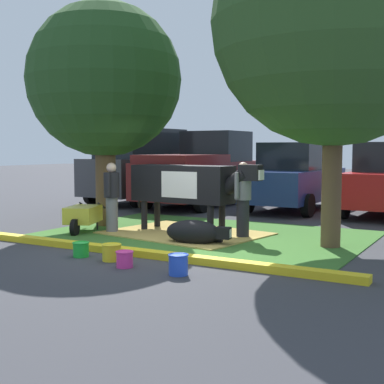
{
  "coord_description": "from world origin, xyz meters",
  "views": [
    {
      "loc": [
        5.27,
        -8.11,
        1.86
      ],
      "look_at": [
        -0.5,
        1.94,
        0.9
      ],
      "focal_mm": 49.79,
      "sensor_mm": 36.0,
      "label": 1
    }
  ],
  "objects_px": {
    "calf_lying": "(195,232)",
    "bucket_yellow": "(112,252)",
    "bucket_blue": "(178,264)",
    "shade_tree_right": "(335,22)",
    "person_visitor_near": "(112,196)",
    "hatchback_white": "(295,177)",
    "suv_dark_grey": "(142,165)",
    "bucket_green": "(81,249)",
    "pickup_truck_maroon": "(204,171)",
    "shade_tree_left": "(104,80)",
    "bucket_pink": "(125,259)",
    "cow_holstein": "(186,184)",
    "person_handler": "(243,198)",
    "wheelbarrow": "(83,215)"
  },
  "relations": [
    {
      "from": "shade_tree_right",
      "to": "hatchback_white",
      "type": "relative_size",
      "value": 1.44
    },
    {
      "from": "person_visitor_near",
      "to": "hatchback_white",
      "type": "distance_m",
      "value": 6.53
    },
    {
      "from": "bucket_pink",
      "to": "bucket_yellow",
      "type": "bearing_deg",
      "value": 149.57
    },
    {
      "from": "person_visitor_near",
      "to": "bucket_blue",
      "type": "bearing_deg",
      "value": -38.24
    },
    {
      "from": "pickup_truck_maroon",
      "to": "calf_lying",
      "type": "bearing_deg",
      "value": -62.78
    },
    {
      "from": "shade_tree_left",
      "to": "bucket_yellow",
      "type": "bearing_deg",
      "value": -49.77
    },
    {
      "from": "calf_lying",
      "to": "bucket_blue",
      "type": "height_order",
      "value": "calf_lying"
    },
    {
      "from": "bucket_green",
      "to": "hatchback_white",
      "type": "distance_m",
      "value": 8.59
    },
    {
      "from": "cow_holstein",
      "to": "bucket_pink",
      "type": "bearing_deg",
      "value": -75.62
    },
    {
      "from": "calf_lying",
      "to": "suv_dark_grey",
      "type": "relative_size",
      "value": 0.29
    },
    {
      "from": "person_handler",
      "to": "bucket_yellow",
      "type": "bearing_deg",
      "value": -107.68
    },
    {
      "from": "bucket_green",
      "to": "suv_dark_grey",
      "type": "relative_size",
      "value": 0.06
    },
    {
      "from": "shade_tree_left",
      "to": "hatchback_white",
      "type": "bearing_deg",
      "value": 62.02
    },
    {
      "from": "bucket_blue",
      "to": "bucket_green",
      "type": "bearing_deg",
      "value": 172.28
    },
    {
      "from": "hatchback_white",
      "to": "bucket_blue",
      "type": "bearing_deg",
      "value": -81.94
    },
    {
      "from": "suv_dark_grey",
      "to": "pickup_truck_maroon",
      "type": "relative_size",
      "value": 0.85
    },
    {
      "from": "wheelbarrow",
      "to": "bucket_green",
      "type": "height_order",
      "value": "wheelbarrow"
    },
    {
      "from": "bucket_green",
      "to": "bucket_pink",
      "type": "height_order",
      "value": "bucket_pink"
    },
    {
      "from": "person_handler",
      "to": "suv_dark_grey",
      "type": "distance_m",
      "value": 7.94
    },
    {
      "from": "cow_holstein",
      "to": "person_handler",
      "type": "bearing_deg",
      "value": -1.04
    },
    {
      "from": "calf_lying",
      "to": "suv_dark_grey",
      "type": "height_order",
      "value": "suv_dark_grey"
    },
    {
      "from": "cow_holstein",
      "to": "person_visitor_near",
      "type": "bearing_deg",
      "value": -149.99
    },
    {
      "from": "bucket_blue",
      "to": "suv_dark_grey",
      "type": "bearing_deg",
      "value": 128.05
    },
    {
      "from": "person_visitor_near",
      "to": "wheelbarrow",
      "type": "distance_m",
      "value": 0.8
    },
    {
      "from": "shade_tree_right",
      "to": "bucket_yellow",
      "type": "bearing_deg",
      "value": -133.54
    },
    {
      "from": "person_handler",
      "to": "hatchback_white",
      "type": "height_order",
      "value": "hatchback_white"
    },
    {
      "from": "shade_tree_right",
      "to": "bucket_blue",
      "type": "distance_m",
      "value": 5.31
    },
    {
      "from": "wheelbarrow",
      "to": "hatchback_white",
      "type": "height_order",
      "value": "hatchback_white"
    },
    {
      "from": "cow_holstein",
      "to": "bucket_blue",
      "type": "height_order",
      "value": "cow_holstein"
    },
    {
      "from": "person_handler",
      "to": "hatchback_white",
      "type": "xyz_separation_m",
      "value": [
        -0.75,
        5.42,
        0.14
      ]
    },
    {
      "from": "wheelbarrow",
      "to": "suv_dark_grey",
      "type": "distance_m",
      "value": 6.74
    },
    {
      "from": "hatchback_white",
      "to": "wheelbarrow",
      "type": "bearing_deg",
      "value": -112.22
    },
    {
      "from": "shade_tree_left",
      "to": "bucket_blue",
      "type": "height_order",
      "value": "shade_tree_left"
    },
    {
      "from": "person_visitor_near",
      "to": "suv_dark_grey",
      "type": "relative_size",
      "value": 0.33
    },
    {
      "from": "bucket_green",
      "to": "shade_tree_left",
      "type": "bearing_deg",
      "value": 122.35
    },
    {
      "from": "shade_tree_right",
      "to": "bucket_pink",
      "type": "height_order",
      "value": "shade_tree_right"
    },
    {
      "from": "bucket_blue",
      "to": "shade_tree_right",
      "type": "bearing_deg",
      "value": 67.6
    },
    {
      "from": "pickup_truck_maroon",
      "to": "shade_tree_left",
      "type": "bearing_deg",
      "value": -88.13
    },
    {
      "from": "bucket_yellow",
      "to": "pickup_truck_maroon",
      "type": "distance_m",
      "value": 8.83
    },
    {
      "from": "calf_lying",
      "to": "bucket_yellow",
      "type": "xyz_separation_m",
      "value": [
        -0.47,
        -1.96,
        -0.09
      ]
    },
    {
      "from": "calf_lying",
      "to": "bucket_blue",
      "type": "xyz_separation_m",
      "value": [
        1.0,
        -2.26,
        -0.08
      ]
    },
    {
      "from": "pickup_truck_maroon",
      "to": "person_handler",
      "type": "bearing_deg",
      "value": -54.31
    },
    {
      "from": "hatchback_white",
      "to": "person_visitor_near",
      "type": "bearing_deg",
      "value": -108.03
    },
    {
      "from": "shade_tree_left",
      "to": "person_handler",
      "type": "relative_size",
      "value": 3.36
    },
    {
      "from": "cow_holstein",
      "to": "bucket_green",
      "type": "xyz_separation_m",
      "value": [
        -0.27,
        -3.1,
        -0.94
      ]
    },
    {
      "from": "calf_lying",
      "to": "person_visitor_near",
      "type": "distance_m",
      "value": 2.36
    },
    {
      "from": "bucket_pink",
      "to": "pickup_truck_maroon",
      "type": "height_order",
      "value": "pickup_truck_maroon"
    },
    {
      "from": "person_visitor_near",
      "to": "wheelbarrow",
      "type": "xyz_separation_m",
      "value": [
        -0.62,
        -0.25,
        -0.44
      ]
    },
    {
      "from": "calf_lying",
      "to": "person_handler",
      "type": "height_order",
      "value": "person_handler"
    },
    {
      "from": "shade_tree_left",
      "to": "shade_tree_right",
      "type": "relative_size",
      "value": 0.83
    }
  ]
}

